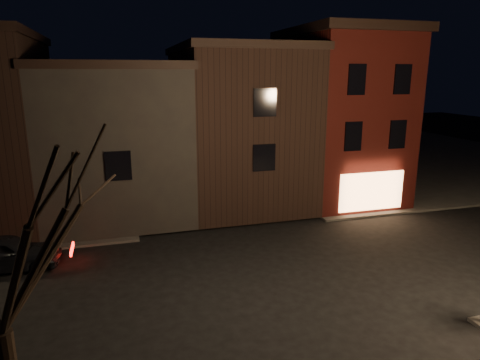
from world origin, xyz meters
name	(u,v)px	position (x,y,z in m)	size (l,w,h in m)	color
ground	(272,274)	(0.00, 0.00, 0.00)	(120.00, 120.00, 0.00)	black
sidewalk_far_right	(394,157)	(20.00, 20.00, 0.06)	(30.00, 30.00, 0.12)	#2D2B28
corner_building	(340,114)	(8.00, 9.47, 5.40)	(6.50, 8.50, 10.50)	#4B110D
row_building_a	(237,125)	(1.50, 10.50, 4.83)	(7.30, 10.30, 9.40)	black
row_building_b	(116,138)	(-5.75, 10.50, 4.33)	(7.80, 10.30, 8.40)	black
parked_car_a	(5,253)	(-10.49, 3.46, 0.74)	(1.74, 4.34, 1.48)	black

